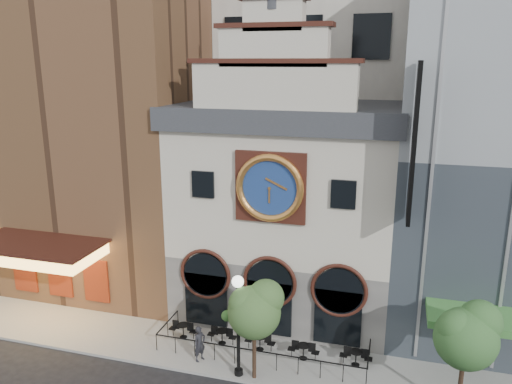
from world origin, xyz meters
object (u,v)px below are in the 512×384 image
Objects in this scene: bistro_3 at (303,350)px; lamppost at (238,315)px; bistro_0 at (183,330)px; bistro_2 at (260,342)px; tree_right at (468,334)px; bistro_4 at (356,357)px; tree_left at (255,308)px; bistro_1 at (222,335)px; pedestrian at (200,344)px.

lamppost reaches higher than bistro_3.
bistro_0 and bistro_3 have the same top height.
bistro_2 is 1.00× the size of bistro_3.
bistro_2 is 0.31× the size of tree_right.
bistro_4 is 0.32× the size of tree_left.
tree_left is at bearing -79.63° from bistro_2.
pedestrian is (-0.54, -1.74, 0.46)m from bistro_1.
bistro_4 is (2.57, 0.17, 0.00)m from bistro_3.
bistro_0 is 1.00× the size of bistro_4.
bistro_1 is at bearing 179.65° from bistro_2.
bistro_4 is 0.31× the size of tree_right.
tree_left is (4.71, -2.29, 3.13)m from bistro_0.
tree_right is (4.50, -2.28, 3.30)m from bistro_4.
bistro_4 is at bearing 27.07° from tree_left.
bistro_3 is 1.00× the size of bistro_4.
lamppost reaches higher than tree_left.
bistro_2 is 3.17m from pedestrian.
bistro_0 is 5.27m from lamppost.
pedestrian reaches higher than bistro_3.
tree_left is at bearing -25.91° from bistro_0.
bistro_0 is 6.61m from bistro_3.
tree_right is (13.69, -2.29, 3.30)m from bistro_0.
bistro_2 is at bearing 166.28° from tree_right.
lamppost is (-0.40, -2.33, 2.68)m from bistro_2.
bistro_0 is at bearing 154.09° from tree_left.
tree_right is (12.01, -0.56, 2.84)m from pedestrian.
bistro_2 is 10.21m from tree_right.
bistro_1 is at bearing 177.52° from bistro_3.
bistro_0 is at bearing -179.96° from bistro_2.
tree_left is at bearing -179.99° from tree_right.
pedestrian is at bearing -167.10° from bistro_4.
bistro_2 is 3.90m from tree_left.
tree_right is (11.47, -2.30, 3.30)m from bistro_1.
bistro_0 is at bearing 178.49° from bistro_3.
tree_left is at bearing -152.93° from bistro_4.
bistro_3 is 8.09m from tree_right.
bistro_4 is 6.36m from lamppost.
bistro_4 is at bearing -0.05° from bistro_0.
bistro_2 is at bearing -0.35° from bistro_1.
lamppost is (1.68, -2.34, 2.68)m from bistro_1.
bistro_3 is at bearing -176.29° from bistro_4.
bistro_4 is (6.96, -0.02, 0.00)m from bistro_1.
bistro_0 and bistro_2 have the same top height.
bistro_3 is 0.86× the size of pedestrian.
tree_right is at bearing -13.72° from bistro_2.
pedestrian is 3.20m from lamppost.
bistro_2 is (2.08, -0.01, 0.00)m from bistro_1.
bistro_4 is 6.03m from tree_right.
bistro_2 is at bearing -28.70° from pedestrian.
pedestrian is at bearing -162.53° from bistro_3.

